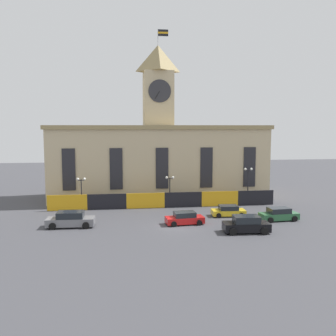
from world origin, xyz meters
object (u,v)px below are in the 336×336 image
object	(u,v)px
street_lamp_far_right	(81,186)
street_lamp_center	(248,178)
car_red_sedan	(185,218)
car_gray_pickup	(71,220)
car_yellow_coupe	(228,211)
car_green_wagon	(279,215)
street_lamp_left	(170,184)
car_black_suv	(246,225)

from	to	relation	value
street_lamp_far_right	street_lamp_center	size ratio (longest dim) A/B	0.81
street_lamp_far_right	car_red_sedan	bearing A→B (deg)	-37.66
street_lamp_far_right	street_lamp_center	bearing A→B (deg)	0.00
street_lamp_far_right	car_gray_pickup	bearing A→B (deg)	-92.31
street_lamp_far_right	street_lamp_center	xyz separation A→B (m)	(23.63, 0.00, 0.64)
street_lamp_center	car_yellow_coupe	xyz separation A→B (m)	(-4.86, -6.55, -3.22)
street_lamp_far_right	car_green_wagon	world-z (taller)	street_lamp_far_right
car_green_wagon	car_red_sedan	bearing A→B (deg)	176.32
street_lamp_left	car_red_sedan	world-z (taller)	street_lamp_left
car_yellow_coupe	car_green_wagon	world-z (taller)	car_green_wagon
car_gray_pickup	car_black_suv	distance (m)	19.48
street_lamp_left	car_yellow_coupe	xyz separation A→B (m)	(6.58, -6.55, -2.58)
street_lamp_center	car_green_wagon	world-z (taller)	street_lamp_center
street_lamp_center	car_gray_pickup	bearing A→B (deg)	-159.03
street_lamp_center	car_black_suv	bearing A→B (deg)	-110.12
car_yellow_coupe	street_lamp_left	bearing A→B (deg)	-41.75
street_lamp_far_right	car_green_wagon	distance (m)	26.09
street_lamp_left	car_black_suv	bearing A→B (deg)	-65.59
car_black_suv	street_lamp_far_right	bearing A→B (deg)	147.09
car_gray_pickup	street_lamp_center	bearing A→B (deg)	-157.01
street_lamp_center	car_gray_pickup	world-z (taller)	street_lamp_center
car_gray_pickup	car_red_sedan	xyz separation A→B (m)	(12.97, -0.52, -0.14)
street_lamp_left	street_lamp_center	world-z (taller)	street_lamp_center
street_lamp_left	car_yellow_coupe	world-z (taller)	street_lamp_left
street_lamp_far_right	car_red_sedan	distance (m)	16.11
car_gray_pickup	car_yellow_coupe	size ratio (longest dim) A/B	1.25
street_lamp_left	car_black_suv	world-z (taller)	street_lamp_left
street_lamp_left	car_green_wagon	bearing A→B (deg)	-38.50
street_lamp_far_right	car_yellow_coupe	size ratio (longest dim) A/B	1.01
car_yellow_coupe	car_black_suv	xyz separation A→B (m)	(-0.25, -7.40, 0.20)
street_lamp_center	car_red_sedan	size ratio (longest dim) A/B	1.18
car_gray_pickup	car_black_suv	xyz separation A→B (m)	(18.90, -4.74, 0.02)
street_lamp_left	car_red_sedan	bearing A→B (deg)	-87.67
street_lamp_far_right	car_red_sedan	size ratio (longest dim) A/B	0.96
car_yellow_coupe	car_red_sedan	xyz separation A→B (m)	(-6.18, -3.18, 0.05)
street_lamp_center	car_green_wagon	bearing A→B (deg)	-86.82
street_lamp_far_right	car_gray_pickup	world-z (taller)	street_lamp_far_right
street_lamp_far_right	car_green_wagon	size ratio (longest dim) A/B	0.92
street_lamp_center	car_yellow_coupe	world-z (taller)	street_lamp_center
car_yellow_coupe	car_red_sedan	distance (m)	6.95
street_lamp_far_right	car_yellow_coupe	distance (m)	20.05
street_lamp_far_right	car_gray_pickup	xyz separation A→B (m)	(-0.37, -9.20, -2.40)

